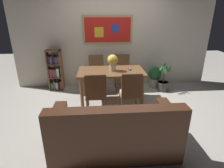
{
  "coord_description": "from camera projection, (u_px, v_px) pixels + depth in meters",
  "views": [
    {
      "loc": [
        -0.43,
        -3.36,
        1.94
      ],
      "look_at": [
        -0.17,
        -0.09,
        0.65
      ],
      "focal_mm": 29.56,
      "sensor_mm": 36.0,
      "label": 1
    }
  ],
  "objects": [
    {
      "name": "ground_plane",
      "position": [
        120.0,
        111.0,
        3.86
      ],
      "size": [
        12.0,
        12.0,
        0.0
      ],
      "primitive_type": "plane",
      "color": "#B7B2A8"
    },
    {
      "name": "wall_back_with_painting",
      "position": [
        113.0,
        38.0,
        4.84
      ],
      "size": [
        5.2,
        0.14,
        2.6
      ],
      "color": "beige",
      "rests_on": "ground_plane"
    },
    {
      "name": "dining_table",
      "position": [
        111.0,
        75.0,
        4.08
      ],
      "size": [
        1.44,
        0.81,
        0.74
      ],
      "color": "brown",
      "rests_on": "ground_plane"
    },
    {
      "name": "dining_chair_far_right",
      "position": [
        122.0,
        70.0,
        4.78
      ],
      "size": [
        0.4,
        0.41,
        0.91
      ],
      "color": "brown",
      "rests_on": "ground_plane"
    },
    {
      "name": "dining_chair_far_left",
      "position": [
        96.0,
        70.0,
        4.73
      ],
      "size": [
        0.4,
        0.41,
        0.91
      ],
      "color": "brown",
      "rests_on": "ground_plane"
    },
    {
      "name": "dining_chair_near_left",
      "position": [
        96.0,
        92.0,
        3.44
      ],
      "size": [
        0.4,
        0.41,
        0.91
      ],
      "color": "brown",
      "rests_on": "ground_plane"
    },
    {
      "name": "dining_chair_near_right",
      "position": [
        131.0,
        91.0,
        3.49
      ],
      "size": [
        0.4,
        0.41,
        0.91
      ],
      "color": "brown",
      "rests_on": "ground_plane"
    },
    {
      "name": "leather_couch",
      "position": [
        115.0,
        133.0,
        2.66
      ],
      "size": [
        1.8,
        0.84,
        0.84
      ],
      "color": "#472819",
      "rests_on": "ground_plane"
    },
    {
      "name": "bookshelf",
      "position": [
        55.0,
        71.0,
        4.78
      ],
      "size": [
        0.36,
        0.28,
        1.05
      ],
      "color": "brown",
      "rests_on": "ground_plane"
    },
    {
      "name": "potted_ivy",
      "position": [
        155.0,
        76.0,
        4.99
      ],
      "size": [
        0.35,
        0.35,
        0.56
      ],
      "color": "#B2ADA3",
      "rests_on": "ground_plane"
    },
    {
      "name": "potted_palm",
      "position": [
        163.0,
        80.0,
        4.76
      ],
      "size": [
        0.37,
        0.33,
        0.8
      ],
      "color": "#4C4742",
      "rests_on": "ground_plane"
    },
    {
      "name": "flower_vase",
      "position": [
        113.0,
        61.0,
        3.95
      ],
      "size": [
        0.23,
        0.22,
        0.36
      ],
      "color": "beige",
      "rests_on": "dining_table"
    },
    {
      "name": "tv_remote",
      "position": [
        130.0,
        69.0,
        4.11
      ],
      "size": [
        0.06,
        0.16,
        0.02
      ],
      "color": "black",
      "rests_on": "dining_table"
    }
  ]
}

